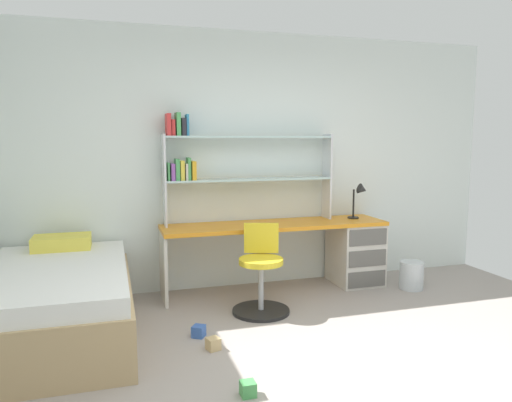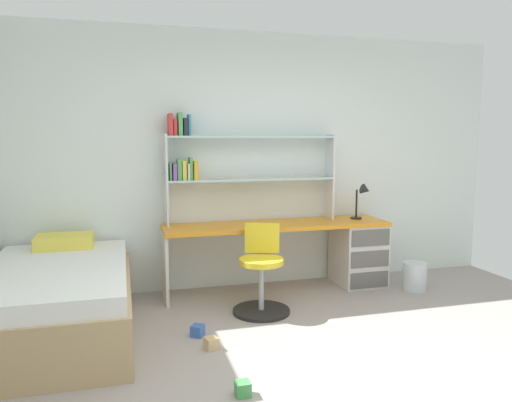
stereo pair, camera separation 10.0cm
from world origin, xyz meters
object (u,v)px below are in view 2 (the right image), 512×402
bookshelf_hutch (228,160)px  waste_bin (415,276)px  desk_lamp (363,196)px  toy_block_green_0 (243,389)px  desk (333,248)px  swivel_chair (261,278)px  toy_block_natural_1 (211,343)px  bed_platform (57,301)px  toy_block_blue_2 (198,331)px

bookshelf_hutch → waste_bin: bookshelf_hutch is taller
desk_lamp → toy_block_green_0: size_ratio=4.23×
desk → swivel_chair: swivel_chair is taller
desk → waste_bin: 0.88m
bookshelf_hutch → desk_lamp: (1.44, -0.15, -0.39)m
toy_block_natural_1 → toy_block_green_0: bearing=-84.2°
swivel_chair → bed_platform: 1.72m
bed_platform → desk: bearing=13.5°
swivel_chair → waste_bin: bearing=6.0°
waste_bin → toy_block_green_0: (-2.22, -1.55, -0.10)m
desk → toy_block_green_0: (-1.47, -1.92, -0.37)m
desk_lamp → toy_block_green_0: desk_lamp is taller
bookshelf_hutch → toy_block_green_0: bearing=-99.9°
desk → toy_block_natural_1: desk is taller
desk_lamp → waste_bin: 0.99m
bookshelf_hutch → swivel_chair: bookshelf_hutch is taller
toy_block_blue_2 → desk_lamp: bearing=26.3°
swivel_chair → toy_block_blue_2: 0.81m
desk → toy_block_natural_1: 2.00m
desk → toy_block_natural_1: (-1.54, -1.22, -0.37)m
bookshelf_hutch → toy_block_natural_1: (-0.43, -1.38, -1.31)m
desk_lamp → toy_block_blue_2: (-1.94, -0.96, -0.92)m
bookshelf_hutch → desk_lamp: bearing=-6.1°
bookshelf_hutch → desk_lamp: size_ratio=4.59×
desk_lamp → toy_block_natural_1: bearing=-146.9°
desk_lamp → bed_platform: (-3.01, -0.65, -0.67)m
swivel_chair → toy_block_natural_1: size_ratio=8.74×
toy_block_blue_2 → desk: bearing=30.8°
desk_lamp → toy_block_green_0: (-1.81, -1.92, -0.92)m
toy_block_green_0 → toy_block_natural_1: bearing=95.8°
swivel_chair → bed_platform: swivel_chair is taller
desk_lamp → waste_bin: size_ratio=1.32×
desk → toy_block_blue_2: desk is taller
bed_platform → toy_block_natural_1: 1.29m
desk → bookshelf_hutch: 1.46m
toy_block_natural_1 → waste_bin: bearing=20.3°
toy_block_green_0 → toy_block_natural_1: same height
desk_lamp → swivel_chair: desk_lamp is taller
desk → bookshelf_hutch: bearing=171.9°
bookshelf_hutch → toy_block_blue_2: size_ratio=19.09×
toy_block_green_0 → waste_bin: bearing=34.9°
bed_platform → toy_block_natural_1: (1.13, -0.57, -0.24)m
bed_platform → desk_lamp: bearing=12.1°
waste_bin → toy_block_blue_2: (-2.36, -0.58, -0.10)m
desk → toy_block_blue_2: (-1.60, -0.95, -0.37)m
swivel_chair → waste_bin: 1.73m
toy_block_natural_1 → toy_block_blue_2: 0.27m
desk → toy_block_blue_2: size_ratio=25.15×
swivel_chair → toy_block_green_0: swivel_chair is taller
swivel_chair → toy_block_green_0: size_ratio=8.75×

